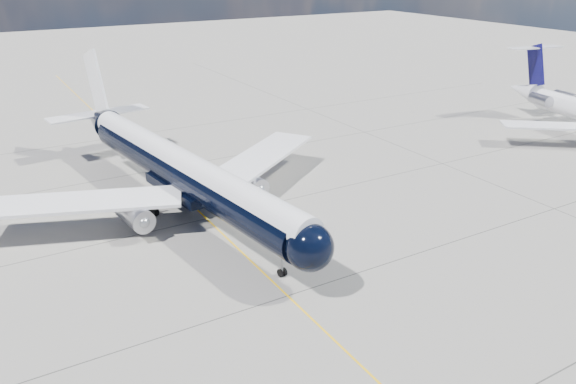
{
  "coord_description": "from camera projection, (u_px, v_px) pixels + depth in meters",
  "views": [
    {
      "loc": [
        -17.36,
        -19.64,
        22.5
      ],
      "look_at": [
        5.0,
        18.48,
        4.0
      ],
      "focal_mm": 35.0,
      "sensor_mm": 36.0,
      "label": 1
    }
  ],
  "objects": [
    {
      "name": "ground",
      "position": [
        187.0,
        200.0,
        56.29
      ],
      "size": [
        320.0,
        320.0,
        0.0
      ],
      "primitive_type": "plane",
      "color": "#99968E",
      "rests_on": "ground"
    },
    {
      "name": "taxiway_centerline",
      "position": [
        207.0,
        219.0,
        52.31
      ],
      "size": [
        0.16,
        160.0,
        0.01
      ],
      "primitive_type": "cube",
      "color": "yellow",
      "rests_on": "ground"
    },
    {
      "name": "main_airliner",
      "position": [
        178.0,
        168.0,
        53.28
      ],
      "size": [
        36.6,
        44.86,
        12.97
      ],
      "rotation": [
        0.0,
        0.0,
        0.13
      ],
      "color": "black",
      "rests_on": "ground"
    }
  ]
}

